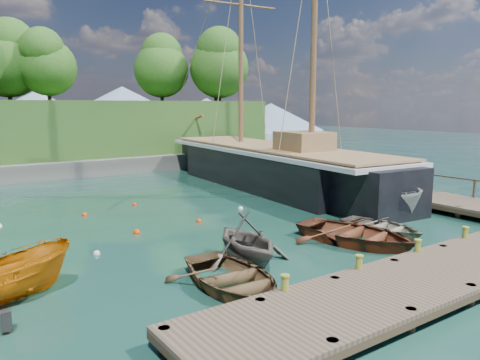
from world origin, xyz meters
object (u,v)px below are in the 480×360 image
(rowboat_3, at_px, (381,233))
(schooner, at_px, (272,170))
(cabin_boat_white, at_px, (374,216))
(rowboat_2, at_px, (355,243))
(rowboat_1, at_px, (246,262))
(rowboat_0, at_px, (233,289))

(rowboat_3, height_order, schooner, schooner)
(rowboat_3, xyz_separation_m, cabin_boat_white, (2.30, 2.29, 0.00))
(cabin_boat_white, xyz_separation_m, schooner, (1.10, 9.81, 1.22))
(schooner, bearing_deg, rowboat_2, -109.40)
(cabin_boat_white, height_order, schooner, schooner)
(rowboat_1, relative_size, rowboat_3, 0.95)
(rowboat_3, distance_m, schooner, 12.62)
(rowboat_0, relative_size, rowboat_3, 1.21)
(rowboat_2, bearing_deg, schooner, 53.82)
(rowboat_0, bearing_deg, schooner, 52.45)
(rowboat_1, relative_size, cabin_boat_white, 0.79)
(rowboat_0, distance_m, rowboat_2, 6.96)
(rowboat_0, relative_size, rowboat_2, 0.91)
(rowboat_2, relative_size, cabin_boat_white, 1.10)
(rowboat_2, relative_size, schooner, 0.17)
(rowboat_1, distance_m, rowboat_2, 5.07)
(rowboat_1, height_order, rowboat_3, rowboat_1)
(rowboat_0, bearing_deg, rowboat_3, 14.64)
(rowboat_0, xyz_separation_m, cabin_boat_white, (11.34, 3.87, 0.00))
(rowboat_1, bearing_deg, cabin_boat_white, 18.95)
(rowboat_0, distance_m, cabin_boat_white, 11.98)
(rowboat_0, distance_m, rowboat_1, 2.61)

